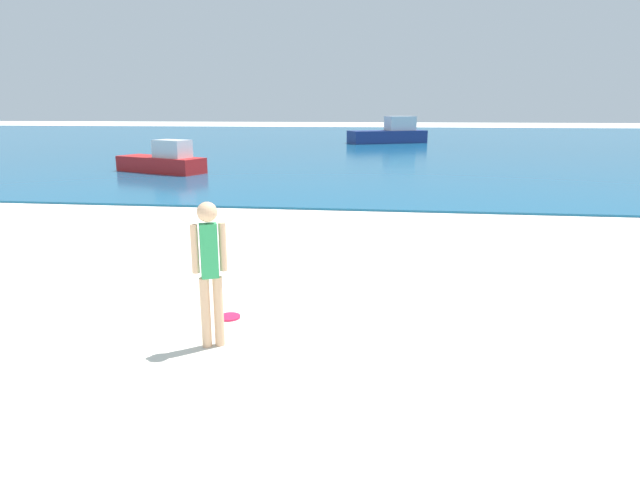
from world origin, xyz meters
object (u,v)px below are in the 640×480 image
at_px(frisbee, 230,317).
at_px(boat_near, 163,161).
at_px(person_standing, 210,266).
at_px(boat_far, 390,134).

xyz_separation_m(frisbee, boat_near, (-7.02, 14.55, 0.50)).
bearing_deg(person_standing, boat_far, -116.27).
height_order(person_standing, boat_far, boat_far).
distance_m(person_standing, boat_near, 16.92).
xyz_separation_m(person_standing, boat_near, (-7.08, 15.36, -0.42)).
height_order(frisbee, boat_far, boat_far).
height_order(boat_near, boat_far, boat_far).
bearing_deg(frisbee, boat_far, 86.59).
bearing_deg(boat_far, boat_near, 39.99).
distance_m(person_standing, boat_far, 35.10).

